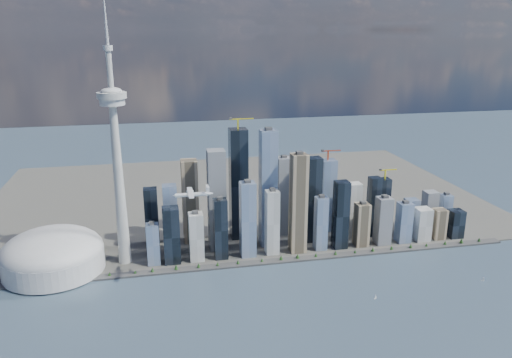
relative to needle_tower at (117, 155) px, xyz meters
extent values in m
plane|color=#2D404F|center=(300.00, -310.00, -235.84)|extent=(4000.00, 4000.00, 0.00)
cube|color=#383838|center=(300.00, -60.00, -233.84)|extent=(1100.00, 22.00, 4.00)
cube|color=#4C4C47|center=(300.00, 390.00, -234.34)|extent=(1400.00, 900.00, 3.00)
cylinder|color=#3F2D1E|center=(-176.67, -60.00, -230.64)|extent=(1.00, 1.00, 2.40)
cone|color=#1C4217|center=(-176.67, -60.00, -227.04)|extent=(7.20, 7.20, 8.00)
cylinder|color=#3F2D1E|center=(-90.00, -60.00, -230.64)|extent=(1.00, 1.00, 2.40)
cone|color=#1C4217|center=(-90.00, -60.00, -227.04)|extent=(7.20, 7.20, 8.00)
cylinder|color=#3F2D1E|center=(-3.33, -60.00, -230.64)|extent=(1.00, 1.00, 2.40)
cone|color=#1C4217|center=(-3.33, -60.00, -227.04)|extent=(7.20, 7.20, 8.00)
cylinder|color=#3F2D1E|center=(83.33, -60.00, -230.64)|extent=(1.00, 1.00, 2.40)
cone|color=#1C4217|center=(83.33, -60.00, -227.04)|extent=(7.20, 7.20, 8.00)
cylinder|color=#3F2D1E|center=(170.00, -60.00, -230.64)|extent=(1.00, 1.00, 2.40)
cone|color=#1C4217|center=(170.00, -60.00, -227.04)|extent=(7.20, 7.20, 8.00)
cylinder|color=#3F2D1E|center=(256.67, -60.00, -230.64)|extent=(1.00, 1.00, 2.40)
cone|color=#1C4217|center=(256.67, -60.00, -227.04)|extent=(7.20, 7.20, 8.00)
cylinder|color=#3F2D1E|center=(343.33, -60.00, -230.64)|extent=(1.00, 1.00, 2.40)
cone|color=#1C4217|center=(343.33, -60.00, -227.04)|extent=(7.20, 7.20, 8.00)
cylinder|color=#3F2D1E|center=(430.00, -60.00, -230.64)|extent=(1.00, 1.00, 2.40)
cone|color=#1C4217|center=(430.00, -60.00, -227.04)|extent=(7.20, 7.20, 8.00)
cylinder|color=#3F2D1E|center=(516.67, -60.00, -230.64)|extent=(1.00, 1.00, 2.40)
cone|color=#1C4217|center=(516.67, -60.00, -227.04)|extent=(7.20, 7.20, 8.00)
cylinder|color=#3F2D1E|center=(603.33, -60.00, -230.64)|extent=(1.00, 1.00, 2.40)
cone|color=#1C4217|center=(603.33, -60.00, -227.04)|extent=(7.20, 7.20, 8.00)
cylinder|color=#3F2D1E|center=(690.00, -60.00, -230.64)|extent=(1.00, 1.00, 2.40)
cone|color=#1C4217|center=(690.00, -60.00, -227.04)|extent=(7.20, 7.20, 8.00)
cylinder|color=#3F2D1E|center=(776.67, -60.00, -230.64)|extent=(1.00, 1.00, 2.40)
cone|color=#1C4217|center=(776.67, -60.00, -227.04)|extent=(7.20, 7.20, 8.00)
cube|color=black|center=(100.00, -20.00, -171.89)|extent=(34.00, 34.00, 121.89)
cube|color=#7D96BE|center=(100.00, 30.00, -155.27)|extent=(30.00, 30.00, 155.13)
cube|color=silver|center=(150.00, -20.00, -180.20)|extent=(30.00, 30.00, 105.27)
cube|color=tan|center=(150.00, 85.00, -135.88)|extent=(36.00, 36.00, 193.92)
cube|color=gray|center=(205.00, 30.00, -119.26)|extent=(38.00, 38.00, 227.16)
cube|color=black|center=(205.00, -20.00, -166.35)|extent=(28.00, 28.00, 132.97)
cube|color=#7D96BE|center=(260.00, -20.00, -149.73)|extent=(32.00, 32.00, 166.21)
cube|color=black|center=(260.00, 85.00, -102.64)|extent=(40.00, 40.00, 260.40)
cube|color=#7D96BE|center=(315.00, 30.00, -99.87)|extent=(36.00, 36.00, 265.94)
cube|color=silver|center=(315.00, -20.00, -160.81)|extent=(28.00, 28.00, 144.05)
cube|color=tan|center=(370.00, -20.00, -122.03)|extent=(34.00, 34.00, 221.62)
cube|color=gray|center=(370.00, 85.00, -138.65)|extent=(30.00, 30.00, 188.38)
cube|color=black|center=(425.00, 30.00, -133.11)|extent=(32.00, 32.00, 199.46)
cube|color=#7D96BE|center=(425.00, -20.00, -171.89)|extent=(26.00, 26.00, 121.89)
cube|color=black|center=(475.00, -20.00, -155.27)|extent=(30.00, 30.00, 155.13)
cube|color=#7D96BE|center=(475.00, 85.00, -144.19)|extent=(34.00, 34.00, 177.30)
cube|color=silver|center=(525.00, 30.00, -166.35)|extent=(28.00, 28.00, 132.97)
cube|color=tan|center=(525.00, -20.00, -182.97)|extent=(30.00, 30.00, 99.73)
cube|color=gray|center=(575.00, -20.00, -177.43)|extent=(32.00, 32.00, 110.81)
cube|color=black|center=(575.00, 30.00, -160.81)|extent=(26.00, 26.00, 144.05)
cube|color=#7D96BE|center=(625.00, -20.00, -185.74)|extent=(30.00, 30.00, 94.19)
cube|color=black|center=(625.00, 85.00, -171.89)|extent=(28.00, 28.00, 121.89)
cube|color=#7D96BE|center=(675.00, 30.00, -191.29)|extent=(30.00, 30.00, 83.11)
cube|color=silver|center=(675.00, -20.00, -194.06)|extent=(34.00, 34.00, 77.57)
cube|color=tan|center=(720.00, -20.00, -196.83)|extent=(28.00, 28.00, 72.03)
cube|color=gray|center=(720.00, 30.00, -182.97)|extent=(30.00, 30.00, 99.73)
cube|color=black|center=(765.00, -20.00, -199.60)|extent=(32.00, 32.00, 66.49)
cube|color=#7D96BE|center=(765.00, 30.00, -188.51)|extent=(26.00, 26.00, 88.65)
cube|color=black|center=(60.00, 85.00, -166.35)|extent=(30.00, 30.00, 132.97)
cube|color=#7D96BE|center=(60.00, -20.00, -188.51)|extent=(26.00, 26.00, 88.65)
cube|color=yellow|center=(260.00, 85.00, 38.56)|extent=(3.00, 3.00, 22.00)
cube|color=yellow|center=(268.25, 85.00, 49.56)|extent=(55.00, 2.20, 2.20)
cube|color=#383838|center=(243.50, 85.00, 51.56)|extent=(6.00, 4.00, 4.00)
cube|color=#B03719|center=(475.00, 85.00, -44.54)|extent=(3.00, 3.00, 22.00)
cube|color=#B03719|center=(482.20, 85.00, -33.54)|extent=(48.00, 2.20, 2.20)
cube|color=#383838|center=(460.60, 85.00, -31.54)|extent=(6.00, 4.00, 4.00)
cube|color=yellow|center=(625.00, 85.00, -99.95)|extent=(3.00, 3.00, 22.00)
cube|color=yellow|center=(631.75, 85.00, -88.95)|extent=(45.00, 2.20, 2.20)
cube|color=#383838|center=(611.50, 85.00, -86.95)|extent=(6.00, 4.00, 4.00)
cone|color=#ADAEA8|center=(0.00, 0.00, -62.84)|extent=(26.00, 26.00, 340.00)
cylinder|color=silver|center=(0.00, 0.00, 107.16)|extent=(48.00, 48.00, 14.00)
cylinder|color=#ADAEA8|center=(0.00, 0.00, 119.16)|extent=(56.00, 56.00, 12.00)
ellipsoid|color=silver|center=(0.00, 0.00, 127.16)|extent=(40.00, 40.00, 14.00)
cylinder|color=#ADAEA8|center=(0.00, 0.00, 167.16)|extent=(11.00, 11.00, 80.00)
cylinder|color=silver|center=(0.00, 0.00, 207.16)|extent=(18.00, 18.00, 10.00)
cone|color=silver|center=(0.00, 0.00, 265.16)|extent=(7.00, 7.00, 105.00)
cylinder|color=silver|center=(-140.00, -10.00, -210.84)|extent=(200.00, 200.00, 44.00)
ellipsoid|color=silver|center=(-140.00, -10.00, -188.84)|extent=(200.00, 200.00, 84.00)
cylinder|color=white|center=(135.24, -150.28, -42.23)|extent=(59.34, 7.93, 7.29)
cone|color=white|center=(104.47, -149.95, -42.23)|extent=(8.06, 7.38, 7.29)
cone|color=white|center=(167.15, -150.62, -42.23)|extent=(11.47, 7.42, 7.29)
cube|color=white|center=(132.96, -150.25, -38.36)|extent=(9.80, 63.92, 1.14)
cylinder|color=white|center=(132.83, -162.79, -40.18)|extent=(12.58, 4.24, 4.10)
cylinder|color=white|center=(133.09, -137.72, -40.18)|extent=(12.58, 4.24, 4.10)
cylinder|color=#3F3F3F|center=(125.99, -162.72, -40.18)|extent=(0.44, 9.12, 9.12)
cylinder|color=#3F3F3F|center=(126.26, -137.64, -40.18)|extent=(0.44, 9.12, 9.12)
cube|color=white|center=(163.73, -150.58, -34.94)|extent=(6.39, 0.98, 12.54)
cube|color=white|center=(163.73, -150.58, -28.55)|extent=(5.23, 20.57, 0.80)
cube|color=silver|center=(457.33, -244.44, -235.47)|extent=(5.71, 3.78, 0.74)
cylinder|color=#999999|center=(457.33, -244.44, -231.24)|extent=(0.22, 0.22, 8.27)
cube|color=silver|center=(694.52, -223.81, -235.45)|extent=(6.10, 3.97, 0.78)
cylinder|color=#999999|center=(694.52, -223.81, -230.93)|extent=(0.24, 0.24, 8.83)
camera|label=1|loc=(75.83, -999.60, 239.56)|focal=35.00mm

